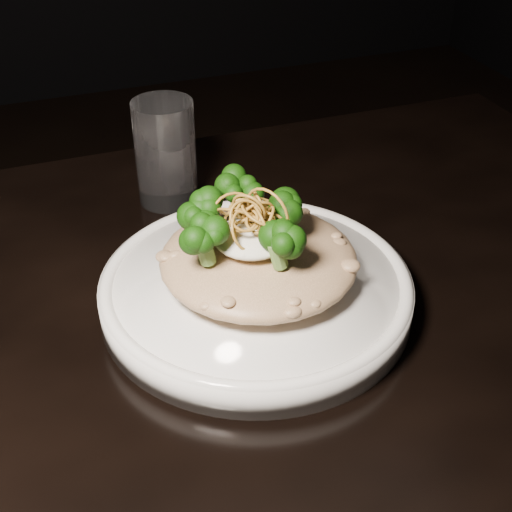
{
  "coord_description": "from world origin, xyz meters",
  "views": [
    {
      "loc": [
        -0.13,
        -0.44,
        1.17
      ],
      "look_at": [
        0.06,
        0.04,
        0.81
      ],
      "focal_mm": 50.0,
      "sensor_mm": 36.0,
      "label": 1
    }
  ],
  "objects": [
    {
      "name": "cheese",
      "position": [
        0.05,
        0.04,
        0.83
      ],
      "size": [
        0.07,
        0.07,
        0.02
      ],
      "primitive_type": "ellipsoid",
      "color": "white",
      "rests_on": "risotto"
    },
    {
      "name": "shallots",
      "position": [
        0.05,
        0.04,
        0.86
      ],
      "size": [
        0.06,
        0.06,
        0.04
      ],
      "primitive_type": null,
      "color": "brown",
      "rests_on": "cheese"
    },
    {
      "name": "broccoli",
      "position": [
        0.05,
        0.05,
        0.84
      ],
      "size": [
        0.12,
        0.12,
        0.04
      ],
      "primitive_type": null,
      "color": "black",
      "rests_on": "risotto"
    },
    {
      "name": "plate",
      "position": [
        0.06,
        0.04,
        0.76
      ],
      "size": [
        0.28,
        0.28,
        0.03
      ],
      "primitive_type": "cylinder",
      "color": "white",
      "rests_on": "table"
    },
    {
      "name": "table",
      "position": [
        0.0,
        0.0,
        0.67
      ],
      "size": [
        1.1,
        0.8,
        0.75
      ],
      "color": "black",
      "rests_on": "ground"
    },
    {
      "name": "drinking_glass",
      "position": [
        0.03,
        0.26,
        0.81
      ],
      "size": [
        0.08,
        0.08,
        0.12
      ],
      "primitive_type": "cylinder",
      "rotation": [
        0.0,
        0.0,
        -0.23
      ],
      "color": "white",
      "rests_on": "table"
    },
    {
      "name": "risotto",
      "position": [
        0.06,
        0.04,
        0.8
      ],
      "size": [
        0.18,
        0.18,
        0.04
      ],
      "primitive_type": "ellipsoid",
      "color": "brown",
      "rests_on": "plate"
    }
  ]
}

